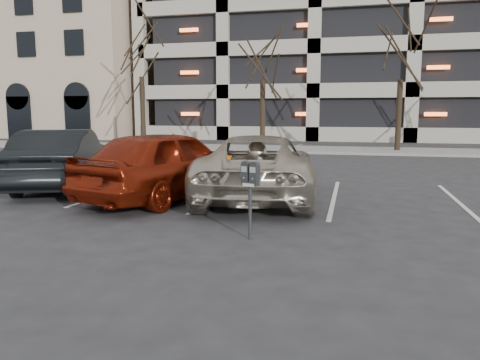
{
  "coord_description": "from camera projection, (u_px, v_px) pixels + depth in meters",
  "views": [
    {
      "loc": [
        1.8,
        -9.03,
        2.06
      ],
      "look_at": [
        -0.11,
        -1.13,
        0.87
      ],
      "focal_mm": 35.0,
      "sensor_mm": 36.0,
      "label": 1
    }
  ],
  "objects": [
    {
      "name": "ground",
      "position": [
        258.0,
        215.0,
        9.4
      ],
      "size": [
        140.0,
        140.0,
        0.0
      ],
      "primitive_type": "plane",
      "color": "#28282B",
      "rests_on": "ground"
    },
    {
      "name": "sidewalk",
      "position": [
        318.0,
        150.0,
        24.78
      ],
      "size": [
        80.0,
        4.0,
        0.12
      ],
      "primitive_type": "cube",
      "color": "gray",
      "rests_on": "ground"
    },
    {
      "name": "stall_lines",
      "position": [
        222.0,
        193.0,
        11.94
      ],
      "size": [
        16.9,
        5.2,
        0.0
      ],
      "color": "silver",
      "rests_on": "ground"
    },
    {
      "name": "office_building",
      "position": [
        28.0,
        53.0,
        43.6
      ],
      "size": [
        26.0,
        16.2,
        15.0
      ],
      "color": "tan",
      "rests_on": "ground"
    },
    {
      "name": "tree_a",
      "position": [
        140.0,
        32.0,
        26.18
      ],
      "size": [
        3.94,
        3.94,
        8.95
      ],
      "color": "black",
      "rests_on": "ground"
    },
    {
      "name": "tree_b",
      "position": [
        263.0,
        37.0,
        24.62
      ],
      "size": [
        3.63,
        3.63,
        8.24
      ],
      "color": "black",
      "rests_on": "ground"
    },
    {
      "name": "tree_c",
      "position": [
        403.0,
        34.0,
        23.01
      ],
      "size": [
        3.56,
        3.56,
        8.09
      ],
      "color": "black",
      "rests_on": "ground"
    },
    {
      "name": "parking_meter",
      "position": [
        250.0,
        181.0,
        7.49
      ],
      "size": [
        0.34,
        0.24,
        1.25
      ],
      "rotation": [
        0.0,
        0.0,
        -0.4
      ],
      "color": "black",
      "rests_on": "ground"
    },
    {
      "name": "suv_silver",
      "position": [
        258.0,
        167.0,
        11.13
      ],
      "size": [
        3.16,
        5.72,
        1.52
      ],
      "rotation": [
        0.0,
        0.0,
        3.26
      ],
      "color": "beige",
      "rests_on": "ground"
    },
    {
      "name": "car_red",
      "position": [
        168.0,
        164.0,
        11.05
      ],
      "size": [
        3.31,
        5.25,
        1.66
      ],
      "primitive_type": "imported",
      "rotation": [
        0.0,
        0.0,
        2.84
      ],
      "color": "maroon",
      "rests_on": "ground"
    },
    {
      "name": "car_dark",
      "position": [
        63.0,
        159.0,
        12.66
      ],
      "size": [
        3.27,
        5.11,
        1.59
      ],
      "primitive_type": "imported",
      "rotation": [
        0.0,
        0.0,
        3.5
      ],
      "color": "black",
      "rests_on": "ground"
    }
  ]
}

